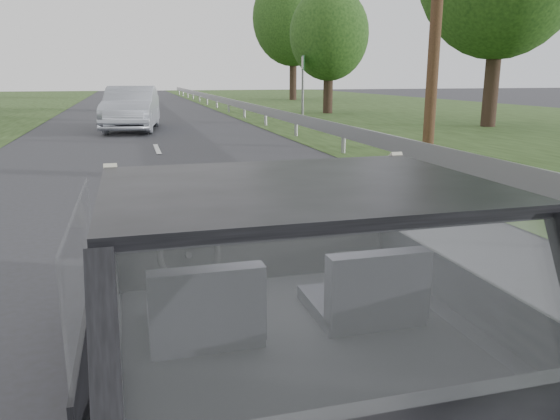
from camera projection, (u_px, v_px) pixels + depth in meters
subject_car at (274, 302)px, 2.87m from camera, size 1.80×4.00×1.45m
dashboard at (248, 245)px, 3.42m from camera, size 1.58×0.45×0.30m
driver_seat at (205, 305)px, 2.46m from camera, size 0.50×0.72×0.42m
passenger_seat at (368, 287)px, 2.66m from camera, size 0.50×0.72×0.42m
steering_wheel at (189, 254)px, 3.03m from camera, size 0.36×0.36×0.04m
cat at (271, 209)px, 3.37m from camera, size 0.56×0.20×0.25m
guardrail at (339, 130)px, 13.37m from camera, size 0.05×90.00×0.32m
other_car at (131, 108)px, 19.09m from camera, size 2.38×4.82×1.52m
highway_sign at (303, 86)px, 25.89m from camera, size 0.36×1.11×2.79m
tree_1 at (499, 1)px, 19.53m from camera, size 7.08×7.08×8.97m
tree_2 at (329, 53)px, 27.08m from camera, size 4.17×4.17×5.92m
tree_3 at (293, 37)px, 41.73m from camera, size 6.66×6.66×9.41m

